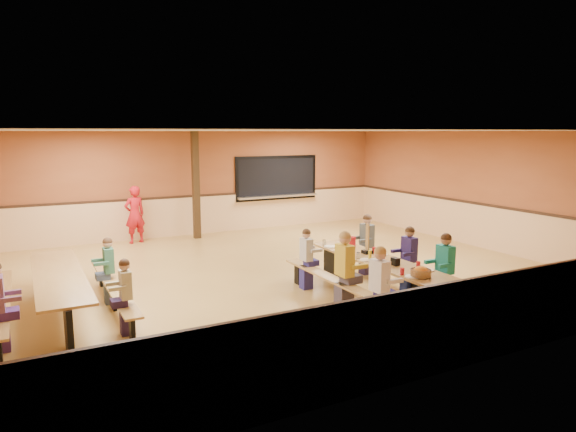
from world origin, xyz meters
TOP-DOWN VIEW (x-y plane):
  - ground at (0.00, 0.00)m, footprint 12.00×12.00m
  - room_envelope at (0.00, 0.00)m, footprint 12.04×10.04m
  - kitchen_pass_through at (2.60, 4.96)m, footprint 2.78×0.28m
  - structural_post at (-0.20, 4.40)m, footprint 0.18×0.18m
  - cafeteria_table_main at (1.01, -2.38)m, footprint 1.91×3.70m
  - cafeteria_table_second at (-4.10, -0.70)m, footprint 1.91×3.70m
  - seated_child_white_left at (0.18, -3.41)m, footprint 0.39×0.32m
  - seated_adult_yellow at (0.18, -2.47)m, footprint 0.43×0.35m
  - seated_child_grey_left at (0.18, -1.17)m, footprint 0.34×0.28m
  - seated_child_teal_right at (1.83, -3.09)m, footprint 0.39×0.32m
  - seated_child_navy_right at (1.83, -2.17)m, footprint 0.37×0.30m
  - seated_child_char_right at (1.83, -0.84)m, footprint 0.39×0.32m
  - seated_child_green_sec at (-3.28, -0.31)m, footprint 0.34×0.28m
  - seated_child_tan_sec at (-3.28, -1.89)m, footprint 0.33×0.27m
  - standing_woman at (-1.87, 4.55)m, footprint 0.64×0.50m
  - punch_pitcher at (1.10, -1.35)m, footprint 0.16×0.16m
  - chip_bowl at (0.89, -3.53)m, footprint 0.32×0.32m
  - napkin_dispenser at (1.00, -2.78)m, footprint 0.10×0.14m
  - condiment_mustard at (0.85, -2.27)m, footprint 0.06×0.06m
  - condiment_ketchup at (0.99, -2.47)m, footprint 0.06×0.06m
  - table_paddle at (1.09, -1.86)m, footprint 0.16×0.16m
  - place_settings at (1.01, -2.38)m, footprint 0.65×3.30m

SIDE VIEW (x-z plane):
  - ground at x=0.00m, z-range 0.00..0.00m
  - cafeteria_table_main at x=1.01m, z-range 0.16..0.90m
  - cafeteria_table_second at x=-4.10m, z-range 0.16..0.90m
  - seated_child_tan_sec at x=-3.28m, z-range 0.00..1.13m
  - seated_child_grey_left at x=0.18m, z-range 0.00..1.15m
  - seated_child_green_sec at x=-3.28m, z-range 0.00..1.16m
  - seated_child_navy_right at x=1.83m, z-range 0.00..1.22m
  - seated_child_teal_right at x=1.83m, z-range 0.00..1.25m
  - seated_child_char_right at x=1.83m, z-range 0.00..1.25m
  - seated_child_white_left at x=0.18m, z-range 0.00..1.26m
  - seated_adult_yellow at x=0.18m, z-range 0.00..1.32m
  - room_envelope at x=0.00m, z-range -0.82..2.20m
  - standing_woman at x=-1.87m, z-range 0.00..1.55m
  - place_settings at x=1.01m, z-range 0.74..0.85m
  - napkin_dispenser at x=1.00m, z-range 0.74..0.87m
  - chip_bowl at x=0.89m, z-range 0.74..0.89m
  - condiment_mustard at x=0.85m, z-range 0.74..0.91m
  - condiment_ketchup at x=0.99m, z-range 0.74..0.91m
  - punch_pitcher at x=1.10m, z-range 0.74..0.96m
  - table_paddle at x=1.09m, z-range 0.60..1.16m
  - kitchen_pass_through at x=2.60m, z-range 0.80..2.18m
  - structural_post at x=-0.20m, z-range 0.00..3.00m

